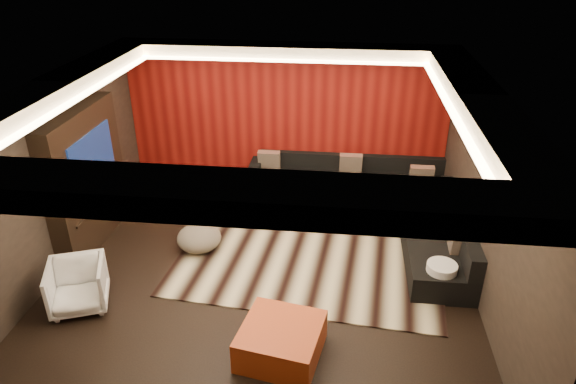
# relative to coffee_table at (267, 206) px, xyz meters

# --- Properties ---
(floor) EXTENTS (6.00, 6.00, 0.02)m
(floor) POSITION_rel_coffee_table_xyz_m (0.21, -1.81, -0.14)
(floor) COLOR black
(floor) RESTS_ON ground
(ceiling) EXTENTS (6.00, 6.00, 0.02)m
(ceiling) POSITION_rel_coffee_table_xyz_m (0.21, -1.81, 2.68)
(ceiling) COLOR silver
(ceiling) RESTS_ON ground
(wall_back) EXTENTS (6.00, 0.02, 2.80)m
(wall_back) POSITION_rel_coffee_table_xyz_m (0.21, 1.20, 1.27)
(wall_back) COLOR black
(wall_back) RESTS_ON ground
(wall_left) EXTENTS (0.02, 6.00, 2.80)m
(wall_left) POSITION_rel_coffee_table_xyz_m (-2.80, -1.81, 1.27)
(wall_left) COLOR black
(wall_left) RESTS_ON ground
(wall_right) EXTENTS (0.02, 6.00, 2.80)m
(wall_right) POSITION_rel_coffee_table_xyz_m (3.22, -1.81, 1.27)
(wall_right) COLOR black
(wall_right) RESTS_ON ground
(red_feature_wall) EXTENTS (5.98, 0.05, 2.78)m
(red_feature_wall) POSITION_rel_coffee_table_xyz_m (0.21, 1.16, 1.27)
(red_feature_wall) COLOR #6B0C0A
(red_feature_wall) RESTS_ON ground
(soffit_back) EXTENTS (6.00, 0.60, 0.22)m
(soffit_back) POSITION_rel_coffee_table_xyz_m (0.21, 0.89, 2.56)
(soffit_back) COLOR silver
(soffit_back) RESTS_ON ground
(soffit_front) EXTENTS (6.00, 0.60, 0.22)m
(soffit_front) POSITION_rel_coffee_table_xyz_m (0.21, -4.51, 2.56)
(soffit_front) COLOR silver
(soffit_front) RESTS_ON ground
(soffit_left) EXTENTS (0.60, 4.80, 0.22)m
(soffit_left) POSITION_rel_coffee_table_xyz_m (-2.49, -1.81, 2.56)
(soffit_left) COLOR silver
(soffit_left) RESTS_ON ground
(soffit_right) EXTENTS (0.60, 4.80, 0.22)m
(soffit_right) POSITION_rel_coffee_table_xyz_m (2.91, -1.81, 2.56)
(soffit_right) COLOR silver
(soffit_right) RESTS_ON ground
(cove_back) EXTENTS (4.80, 0.08, 0.04)m
(cove_back) POSITION_rel_coffee_table_xyz_m (0.21, 0.55, 2.47)
(cove_back) COLOR #FFD899
(cove_back) RESTS_ON ground
(cove_front) EXTENTS (4.80, 0.08, 0.04)m
(cove_front) POSITION_rel_coffee_table_xyz_m (0.21, -4.17, 2.47)
(cove_front) COLOR #FFD899
(cove_front) RESTS_ON ground
(cove_left) EXTENTS (0.08, 4.80, 0.04)m
(cove_left) POSITION_rel_coffee_table_xyz_m (-2.15, -1.81, 2.47)
(cove_left) COLOR #FFD899
(cove_left) RESTS_ON ground
(cove_right) EXTENTS (0.08, 4.80, 0.04)m
(cove_right) POSITION_rel_coffee_table_xyz_m (2.57, -1.81, 2.47)
(cove_right) COLOR #FFD899
(cove_right) RESTS_ON ground
(tv_surround) EXTENTS (0.30, 2.00, 2.20)m
(tv_surround) POSITION_rel_coffee_table_xyz_m (-2.64, -1.21, 0.97)
(tv_surround) COLOR black
(tv_surround) RESTS_ON ground
(tv_screen) EXTENTS (0.04, 1.30, 0.80)m
(tv_screen) POSITION_rel_coffee_table_xyz_m (-2.48, -1.21, 1.32)
(tv_screen) COLOR black
(tv_screen) RESTS_ON ground
(tv_shelf) EXTENTS (0.04, 1.60, 0.04)m
(tv_shelf) POSITION_rel_coffee_table_xyz_m (-2.48, -1.21, 0.57)
(tv_shelf) COLOR black
(tv_shelf) RESTS_ON ground
(rug) EXTENTS (4.25, 3.35, 0.02)m
(rug) POSITION_rel_coffee_table_xyz_m (0.86, -1.25, -0.12)
(rug) COLOR beige
(rug) RESTS_ON floor
(coffee_table) EXTENTS (1.62, 1.62, 0.22)m
(coffee_table) POSITION_rel_coffee_table_xyz_m (0.00, 0.00, 0.00)
(coffee_table) COLOR black
(coffee_table) RESTS_ON rug
(drum_stool) EXTENTS (0.38, 0.38, 0.38)m
(drum_stool) POSITION_rel_coffee_table_xyz_m (-0.89, -0.88, 0.08)
(drum_stool) COLOR black
(drum_stool) RESTS_ON rug
(striped_pouf) EXTENTS (0.74, 0.74, 0.38)m
(striped_pouf) POSITION_rel_coffee_table_xyz_m (-0.89, -1.32, 0.08)
(striped_pouf) COLOR #B5A58C
(striped_pouf) RESTS_ON rug
(white_side_table) EXTENTS (0.54, 0.54, 0.51)m
(white_side_table) POSITION_rel_coffee_table_xyz_m (2.71, -2.06, 0.13)
(white_side_table) COLOR white
(white_side_table) RESTS_ON floor
(orange_ottoman) EXTENTS (1.06, 1.06, 0.41)m
(orange_ottoman) POSITION_rel_coffee_table_xyz_m (0.68, -3.42, 0.07)
(orange_ottoman) COLOR maroon
(orange_ottoman) RESTS_ON floor
(armchair) EXTENTS (0.92, 0.93, 0.66)m
(armchair) POSITION_rel_coffee_table_xyz_m (-2.11, -2.84, 0.20)
(armchair) COLOR silver
(armchair) RESTS_ON floor
(sectional_sofa) EXTENTS (3.65, 3.50, 0.75)m
(sectional_sofa) POSITION_rel_coffee_table_xyz_m (1.95, 0.06, 0.13)
(sectional_sofa) COLOR black
(sectional_sofa) RESTS_ON floor
(throw_pillows) EXTENTS (3.31, 2.73, 0.50)m
(throw_pillows) POSITION_rel_coffee_table_xyz_m (1.76, 0.20, 0.49)
(throw_pillows) COLOR #CAAD94
(throw_pillows) RESTS_ON sectional_sofa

